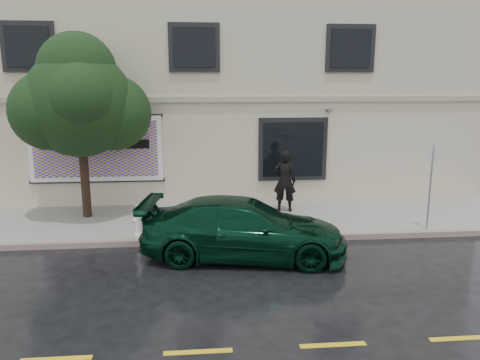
{
  "coord_description": "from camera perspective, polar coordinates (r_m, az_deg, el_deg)",
  "views": [
    {
      "loc": [
        0.07,
        -10.22,
        4.28
      ],
      "look_at": [
        1.19,
        2.2,
        1.54
      ],
      "focal_mm": 35.0,
      "sensor_mm": 36.0,
      "label": 1
    }
  ],
  "objects": [
    {
      "name": "car",
      "position": [
        11.34,
        0.46,
        -5.94
      ],
      "size": [
        5.2,
        2.91,
        1.43
      ],
      "primitive_type": "imported",
      "rotation": [
        0.0,
        0.0,
        1.42
      ],
      "color": "black",
      "rests_on": "ground"
    },
    {
      "name": "billboard",
      "position": [
        15.65,
        -17.18,
        3.64
      ],
      "size": [
        4.3,
        0.16,
        2.2
      ],
      "color": "white",
      "rests_on": "ground"
    },
    {
      "name": "sign_pole",
      "position": [
        13.75,
        22.24,
        0.11
      ],
      "size": [
        0.28,
        0.1,
        2.35
      ],
      "rotation": [
        0.0,
        0.0,
        -0.27
      ],
      "color": "#94969C",
      "rests_on": "sidewalk"
    },
    {
      "name": "street_tree",
      "position": [
        14.45,
        -18.98,
        8.78
      ],
      "size": [
        3.1,
        3.1,
        4.95
      ],
      "color": "#332216",
      "rests_on": "sidewalk"
    },
    {
      "name": "building",
      "position": [
        19.23,
        -5.43,
        9.99
      ],
      "size": [
        20.0,
        8.12,
        7.0
      ],
      "color": "beige",
      "rests_on": "ground"
    },
    {
      "name": "sidewalk",
      "position": [
        14.11,
        -5.21,
        -5.02
      ],
      "size": [
        20.0,
        3.5,
        0.15
      ],
      "primitive_type": "cube",
      "color": "#9A9992",
      "rests_on": "ground"
    },
    {
      "name": "ground",
      "position": [
        11.08,
        -5.18,
        -10.4
      ],
      "size": [
        90.0,
        90.0,
        0.0
      ],
      "primitive_type": "plane",
      "color": "black",
      "rests_on": "ground"
    },
    {
      "name": "road_marking",
      "position": [
        7.97,
        -5.13,
        -20.14
      ],
      "size": [
        19.0,
        0.12,
        0.01
      ],
      "primitive_type": "cube",
      "color": "gold",
      "rests_on": "ground"
    },
    {
      "name": "pedestrian",
      "position": [
        14.7,
        5.47,
        -0.11
      ],
      "size": [
        0.8,
        0.63,
        1.94
      ],
      "primitive_type": "imported",
      "rotation": [
        0.0,
        0.0,
        2.88
      ],
      "color": "black",
      "rests_on": "sidewalk"
    },
    {
      "name": "curb",
      "position": [
        12.45,
        -5.2,
        -7.42
      ],
      "size": [
        20.0,
        0.18,
        0.16
      ],
      "primitive_type": "cube",
      "color": "slate",
      "rests_on": "ground"
    },
    {
      "name": "umbrella",
      "position": [
        14.47,
        5.58,
        5.13
      ],
      "size": [
        1.15,
        1.15,
        0.77
      ],
      "primitive_type": "imported",
      "rotation": [
        0.0,
        0.0,
        -0.11
      ],
      "color": "black",
      "rests_on": "pedestrian"
    },
    {
      "name": "fire_hydrant",
      "position": [
        12.67,
        -12.07,
        -4.86
      ],
      "size": [
        0.37,
        0.34,
        0.89
      ],
      "rotation": [
        0.0,
        0.0,
        0.31
      ],
      "color": "white",
      "rests_on": "sidewalk"
    }
  ]
}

